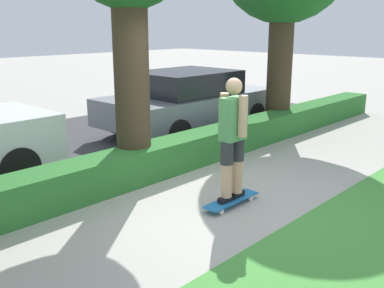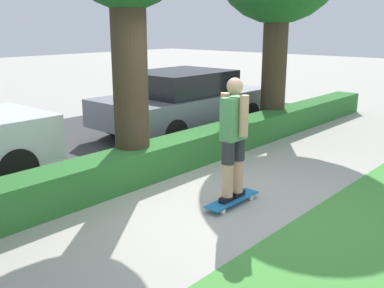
% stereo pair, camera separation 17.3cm
% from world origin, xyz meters
% --- Properties ---
extents(ground_plane, '(60.00, 60.00, 0.00)m').
position_xyz_m(ground_plane, '(0.00, 0.00, 0.00)').
color(ground_plane, '#ADA89E').
extents(street_asphalt, '(15.79, 5.00, 0.01)m').
position_xyz_m(street_asphalt, '(0.00, 4.20, 0.00)').
color(street_asphalt, '#38383A').
rests_on(street_asphalt, ground_plane).
extents(hedge_row, '(15.79, 0.60, 0.53)m').
position_xyz_m(hedge_row, '(0.00, 1.60, 0.27)').
color(hedge_row, '#2D702D').
rests_on(hedge_row, ground_plane).
extents(skateboard, '(0.95, 0.24, 0.09)m').
position_xyz_m(skateboard, '(0.05, -0.11, 0.08)').
color(skateboard, '#1E6BAD').
rests_on(skateboard, ground_plane).
extents(skater_person, '(0.49, 0.42, 1.65)m').
position_xyz_m(skater_person, '(0.05, -0.11, 0.97)').
color(skater_person, black).
rests_on(skater_person, skateboard).
extents(parked_car_middle, '(4.18, 2.03, 1.40)m').
position_xyz_m(parked_car_middle, '(2.85, 3.37, 0.73)').
color(parked_car_middle, slate).
rests_on(parked_car_middle, ground_plane).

